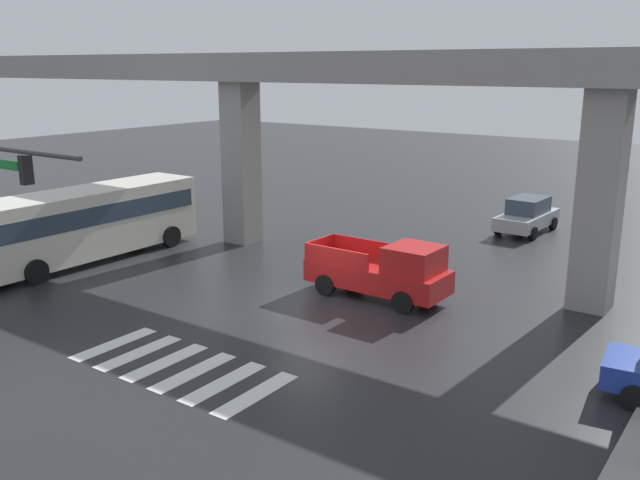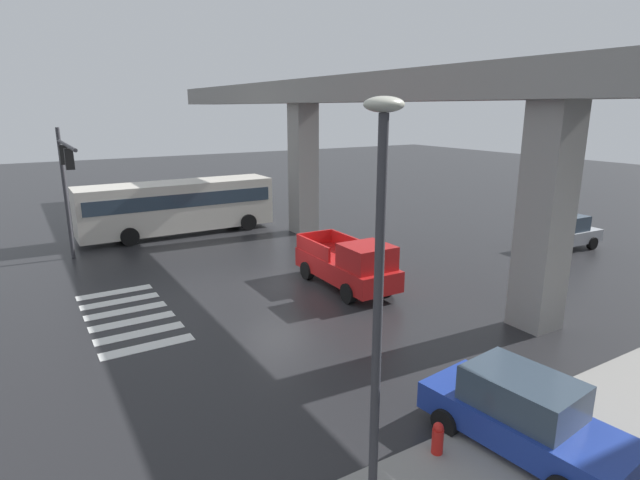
% 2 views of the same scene
% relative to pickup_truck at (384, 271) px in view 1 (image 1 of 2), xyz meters
% --- Properties ---
extents(ground_plane, '(120.00, 120.00, 0.00)m').
position_rel_pickup_truck_xyz_m(ground_plane, '(-1.66, -2.37, -0.99)').
color(ground_plane, '#232326').
extents(crosswalk_stripes, '(6.05, 2.80, 0.01)m').
position_rel_pickup_truck_xyz_m(crosswalk_stripes, '(-1.66, -8.19, -0.98)').
color(crosswalk_stripes, silver).
rests_on(crosswalk_stripes, ground).
extents(elevated_overpass, '(50.39, 2.17, 8.51)m').
position_rel_pickup_truck_xyz_m(elevated_overpass, '(-1.66, 3.23, 6.25)').
color(elevated_overpass, gray).
rests_on(elevated_overpass, ground).
extents(pickup_truck, '(5.12, 2.14, 2.08)m').
position_rel_pickup_truck_xyz_m(pickup_truck, '(0.00, 0.00, 0.00)').
color(pickup_truck, red).
rests_on(pickup_truck, ground).
extents(city_bus, '(2.80, 10.80, 2.99)m').
position_rel_pickup_truck_xyz_m(city_bus, '(-12.72, -3.18, 0.73)').
color(city_bus, beige).
rests_on(city_bus, ground).
extents(sedan_silver, '(2.10, 4.37, 1.72)m').
position_rel_pickup_truck_xyz_m(sedan_silver, '(0.69, 12.72, -0.14)').
color(sedan_silver, '#A8AAAF').
rests_on(sedan_silver, ground).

